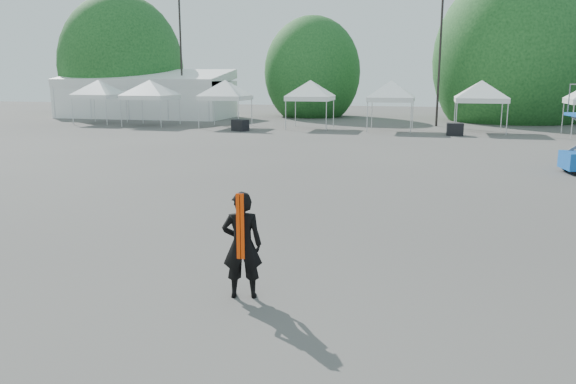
# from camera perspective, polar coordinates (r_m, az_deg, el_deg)

# --- Properties ---
(ground) EXTENTS (120.00, 120.00, 0.00)m
(ground) POSITION_cam_1_polar(r_m,az_deg,el_deg) (11.51, -0.08, -6.28)
(ground) COLOR #474442
(ground) RESTS_ON ground
(marquee) EXTENTS (15.00, 6.25, 4.23)m
(marquee) POSITION_cam_1_polar(r_m,az_deg,el_deg) (51.91, -14.25, 9.53)
(marquee) COLOR white
(marquee) RESTS_ON ground
(light_pole_west) EXTENTS (0.60, 0.25, 10.30)m
(light_pole_west) POSITION_cam_1_polar(r_m,az_deg,el_deg) (49.24, -10.83, 14.01)
(light_pole_west) COLOR black
(light_pole_west) RESTS_ON ground
(light_pole_east) EXTENTS (0.60, 0.25, 9.80)m
(light_pole_east) POSITION_cam_1_polar(r_m,az_deg,el_deg) (42.65, 15.20, 13.88)
(light_pole_east) COLOR black
(light_pole_east) RESTS_ON ground
(tree_far_w) EXTENTS (4.80, 4.80, 7.30)m
(tree_far_w) POSITION_cam_1_polar(r_m,az_deg,el_deg) (56.48, -16.56, 12.16)
(tree_far_w) COLOR #382314
(tree_far_w) RESTS_ON ground
(tree_mid_w) EXTENTS (4.16, 4.16, 6.33)m
(tree_mid_w) POSITION_cam_1_polar(r_m,az_deg,el_deg) (51.73, 2.49, 12.03)
(tree_mid_w) COLOR #382314
(tree_mid_w) RESTS_ON ground
(tree_mid_e) EXTENTS (5.12, 5.12, 7.79)m
(tree_mid_e) POSITION_cam_1_polar(r_m,az_deg,el_deg) (50.02, 22.13, 12.27)
(tree_mid_e) COLOR #382314
(tree_mid_e) RESTS_ON ground
(tent_a) EXTENTS (4.35, 4.35, 3.88)m
(tent_a) POSITION_cam_1_polar(r_m,az_deg,el_deg) (46.05, -18.70, 10.41)
(tent_a) COLOR silver
(tent_a) RESTS_ON ground
(tent_b) EXTENTS (4.70, 4.70, 3.88)m
(tent_b) POSITION_cam_1_polar(r_m,az_deg,el_deg) (43.07, -13.86, 10.64)
(tent_b) COLOR silver
(tent_b) RESTS_ON ground
(tent_c) EXTENTS (4.45, 4.45, 3.88)m
(tent_c) POSITION_cam_1_polar(r_m,az_deg,el_deg) (40.66, -6.41, 10.86)
(tent_c) COLOR silver
(tent_c) RESTS_ON ground
(tent_d) EXTENTS (4.26, 4.26, 3.88)m
(tent_d) POSITION_cam_1_polar(r_m,az_deg,el_deg) (39.50, 2.29, 10.91)
(tent_d) COLOR silver
(tent_d) RESTS_ON ground
(tent_e) EXTENTS (4.22, 4.22, 3.88)m
(tent_e) POSITION_cam_1_polar(r_m,az_deg,el_deg) (38.26, 10.49, 10.70)
(tent_e) COLOR silver
(tent_e) RESTS_ON ground
(tent_f) EXTENTS (4.54, 4.54, 3.88)m
(tent_f) POSITION_cam_1_polar(r_m,az_deg,el_deg) (38.65, 19.09, 10.28)
(tent_f) COLOR silver
(tent_f) RESTS_ON ground
(man) EXTENTS (0.74, 0.58, 1.77)m
(man) POSITION_cam_1_polar(r_m,az_deg,el_deg) (9.10, -4.68, -5.36)
(man) COLOR black
(man) RESTS_ON ground
(crate_west) EXTENTS (1.20, 1.09, 0.75)m
(crate_west) POSITION_cam_1_polar(r_m,az_deg,el_deg) (37.74, -4.88, 6.77)
(crate_west) COLOR black
(crate_west) RESTS_ON ground
(crate_mid) EXTENTS (1.00, 0.79, 0.77)m
(crate_mid) POSITION_cam_1_polar(r_m,az_deg,el_deg) (36.13, 16.59, 6.12)
(crate_mid) COLOR black
(crate_mid) RESTS_ON ground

